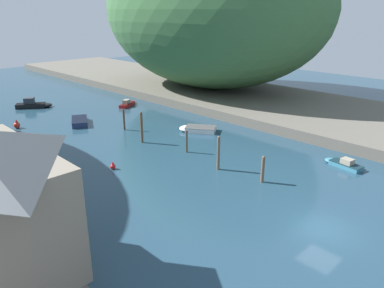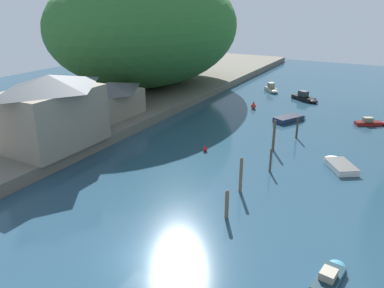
{
  "view_description": "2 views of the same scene",
  "coord_description": "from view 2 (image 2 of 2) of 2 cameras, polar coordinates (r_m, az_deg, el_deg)",
  "views": [
    {
      "loc": [
        -22.28,
        -9.64,
        14.36
      ],
      "look_at": [
        1.74,
        14.77,
        2.07
      ],
      "focal_mm": 35.0,
      "sensor_mm": 36.0,
      "label": 1
    },
    {
      "loc": [
        13.17,
        -16.47,
        16.19
      ],
      "look_at": [
        -2.89,
        12.83,
        3.34
      ],
      "focal_mm": 35.0,
      "sensor_mm": 36.0,
      "label": 2
    }
  ],
  "objects": [
    {
      "name": "left_bank",
      "position": [
        62.92,
        -11.32,
        6.32
      ],
      "size": [
        22.0,
        120.0,
        1.27
      ],
      "color": "#666056",
      "rests_on": "ground"
    },
    {
      "name": "hillside_left",
      "position": [
        70.92,
        -6.53,
        17.31
      ],
      "size": [
        29.43,
        41.2,
        20.92
      ],
      "color": "#2D662D",
      "rests_on": "left_bank"
    },
    {
      "name": "boat_open_rowboat",
      "position": [
        57.66,
        25.65,
        2.96
      ],
      "size": [
        4.43,
        3.23,
        1.09
      ],
      "rotation": [
        0.0,
        0.0,
        5.24
      ],
      "color": "red",
      "rests_on": "water_surface"
    },
    {
      "name": "boat_moored_right",
      "position": [
        41.67,
        21.43,
        -2.9
      ],
      "size": [
        4.3,
        4.98,
        0.63
      ],
      "rotation": [
        0.0,
        0.0,
        0.59
      ],
      "color": "white",
      "rests_on": "water_surface"
    },
    {
      "name": "boat_yellow_tender",
      "position": [
        55.8,
        14.91,
        3.83
      ],
      "size": [
        4.2,
        5.64,
        0.72
      ],
      "rotation": [
        0.0,
        0.0,
        5.79
      ],
      "color": "navy",
      "rests_on": "water_surface"
    },
    {
      "name": "mooring_post_middle",
      "position": [
        38.28,
        11.89,
        -2.43
      ],
      "size": [
        0.21,
        0.21,
        2.47
      ],
      "color": "#4C3D2D",
      "rests_on": "water_surface"
    },
    {
      "name": "waterfront_building",
      "position": [
        42.59,
        -20.49,
        4.83
      ],
      "size": [
        7.35,
        10.76,
        7.79
      ],
      "color": "gray",
      "rests_on": "left_bank"
    },
    {
      "name": "boathouse_shed",
      "position": [
        51.9,
        -12.46,
        6.68
      ],
      "size": [
        5.52,
        10.17,
        4.8
      ],
      "color": "gray",
      "rests_on": "left_bank"
    },
    {
      "name": "boat_near_quay",
      "position": [
        25.95,
        20.3,
        -18.28
      ],
      "size": [
        1.79,
        3.94,
        0.94
      ],
      "rotation": [
        0.0,
        0.0,
        6.13
      ],
      "color": "teal",
      "rests_on": "water_surface"
    },
    {
      "name": "channel_buoy_near",
      "position": [
        60.78,
        9.34,
        5.76
      ],
      "size": [
        0.8,
        0.8,
        1.2
      ],
      "color": "red",
      "rests_on": "water_surface"
    },
    {
      "name": "channel_buoy_far",
      "position": [
        42.83,
        2.03,
        -0.75
      ],
      "size": [
        0.52,
        0.52,
        0.77
      ],
      "color": "red",
      "rests_on": "water_surface"
    },
    {
      "name": "person_by_boathouse",
      "position": [
        39.38,
        -23.31,
        -1.5
      ],
      "size": [
        0.32,
        0.43,
        1.69
      ],
      "rotation": [
        0.0,
        0.0,
        1.85
      ],
      "color": "#282D3D",
      "rests_on": "left_bank"
    },
    {
      "name": "mooring_post_nearest",
      "position": [
        29.89,
        5.33,
        -9.07
      ],
      "size": [
        0.31,
        0.31,
        2.47
      ],
      "color": "brown",
      "rests_on": "water_surface"
    },
    {
      "name": "boat_cabin_cruiser",
      "position": [
        72.92,
        12.07,
        8.16
      ],
      "size": [
        3.63,
        3.93,
        1.66
      ],
      "rotation": [
        0.0,
        0.0,
        3.84
      ],
      "color": "silver",
      "rests_on": "water_surface"
    },
    {
      "name": "boat_small_dinghy",
      "position": [
        67.83,
        16.92,
        6.73
      ],
      "size": [
        5.36,
        4.29,
        1.58
      ],
      "rotation": [
        0.0,
        0.0,
        4.13
      ],
      "color": "black",
      "rests_on": "water_surface"
    },
    {
      "name": "water_surface",
      "position": [
        50.94,
        12.23,
        2.02
      ],
      "size": [
        130.0,
        130.0,
        0.0
      ],
      "primitive_type": "plane",
      "color": "#234256",
      "rests_on": "ground"
    },
    {
      "name": "mooring_post_second",
      "position": [
        33.69,
        7.46,
        -4.66
      ],
      "size": [
        0.29,
        0.29,
        3.35
      ],
      "color": "brown",
      "rests_on": "water_surface"
    },
    {
      "name": "mooring_post_fourth",
      "position": [
        43.68,
        12.38,
        1.34
      ],
      "size": [
        0.3,
        0.3,
        3.65
      ],
      "color": "brown",
      "rests_on": "water_surface"
    },
    {
      "name": "mooring_post_farthest",
      "position": [
        48.53,
        15.74,
        2.47
      ],
      "size": [
        0.26,
        0.26,
        2.76
      ],
      "color": "#4C3D2D",
      "rests_on": "water_surface"
    },
    {
      "name": "person_on_quay",
      "position": [
        45.17,
        -14.89,
        2.34
      ],
      "size": [
        0.28,
        0.41,
        1.69
      ],
      "rotation": [
        0.0,
        0.0,
        1.42
      ],
      "color": "#282D3D",
      "rests_on": "left_bank"
    }
  ]
}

